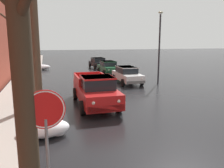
% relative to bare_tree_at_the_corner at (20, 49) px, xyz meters
% --- Properties ---
extents(left_sidewalk_slab, '(2.56, 80.00, 0.15)m').
position_rel_bare_tree_at_the_corner_xyz_m(left_sidewalk_slab, '(-1.35, 16.86, -3.35)').
color(left_sidewalk_slab, '#A8A399').
rests_on(left_sidewalk_slab, ground).
extents(snow_bank_near_corner_left, '(2.65, 1.21, 0.69)m').
position_rel_bare_tree_at_the_corner_xyz_m(snow_bank_near_corner_left, '(-0.35, 25.98, -3.09)').
color(snow_bank_near_corner_left, white).
rests_on(snow_bank_near_corner_left, ground).
extents(snow_bank_mid_block_left, '(1.89, 1.08, 0.65)m').
position_rel_bare_tree_at_the_corner_xyz_m(snow_bank_mid_block_left, '(0.28, 4.14, -3.11)').
color(snow_bank_mid_block_left, white).
rests_on(snow_bank_mid_block_left, ground).
extents(bare_tree_at_the_corner, '(3.49, 2.69, 6.91)m').
position_rel_bare_tree_at_the_corner_xyz_m(bare_tree_at_the_corner, '(0.00, 0.00, 0.00)').
color(bare_tree_at_the_corner, '#382B1E').
rests_on(bare_tree_at_the_corner, ground).
extents(bare_tree_second_along_sidewalk, '(3.41, 1.96, 8.11)m').
position_rel_bare_tree_at_the_corner_xyz_m(bare_tree_second_along_sidewalk, '(-0.01, 8.24, 0.32)').
color(bare_tree_second_along_sidewalk, '#4C3D2D').
rests_on(bare_tree_second_along_sidewalk, ground).
extents(pickup_truck_red_approaching_near_lane, '(2.16, 5.40, 1.76)m').
position_rel_bare_tree_at_the_corner_xyz_m(pickup_truck_red_approaching_near_lane, '(3.01, 7.75, -2.54)').
color(pickup_truck_red_approaching_near_lane, red).
rests_on(pickup_truck_red_approaching_near_lane, ground).
extents(sedan_white_parked_kerbside_close, '(1.90, 4.34, 1.42)m').
position_rel_bare_tree_at_the_corner_xyz_m(sedan_white_parked_kerbside_close, '(7.22, 13.92, -2.67)').
color(sedan_white_parked_kerbside_close, silver).
rests_on(sedan_white_parked_kerbside_close, ground).
extents(sedan_green_parked_kerbside_mid, '(1.91, 4.13, 1.42)m').
position_rel_bare_tree_at_the_corner_xyz_m(sedan_green_parked_kerbside_mid, '(7.24, 19.98, -2.67)').
color(sedan_green_parked_kerbside_mid, '#1E5633').
rests_on(sedan_green_parked_kerbside_mid, ground).
extents(sedan_black_parked_far_down_block, '(2.14, 4.09, 1.42)m').
position_rel_bare_tree_at_the_corner_xyz_m(sedan_black_parked_far_down_block, '(7.38, 25.57, -2.67)').
color(sedan_black_parked_far_down_block, black).
rests_on(sedan_black_parked_far_down_block, ground).
extents(fire_hydrant, '(0.42, 0.22, 0.71)m').
position_rel_bare_tree_at_the_corner_xyz_m(fire_hydrant, '(0.07, 7.15, -3.07)').
color(fire_hydrant, '#B21E19').
rests_on(fire_hydrant, ground).
extents(stop_sign_at_corner, '(0.76, 0.06, 2.68)m').
position_rel_bare_tree_at_the_corner_xyz_m(stop_sign_at_corner, '(0.36, -0.01, -1.36)').
color(stop_sign_at_corner, slate).
rests_on(stop_sign_at_corner, ground).
extents(street_lamp_post, '(0.44, 0.24, 6.03)m').
position_rel_bare_tree_at_the_corner_xyz_m(street_lamp_post, '(9.72, 12.90, -0.05)').
color(street_lamp_post, '#28282D').
rests_on(street_lamp_post, ground).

